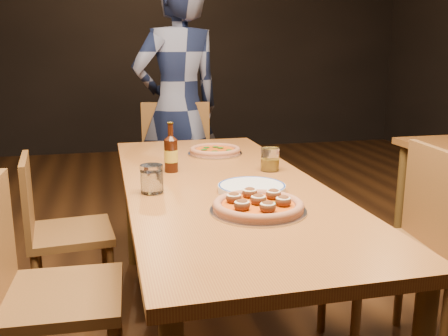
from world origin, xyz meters
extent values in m
plane|color=black|center=(0.00, 4.50, 1.50)|extent=(7.00, 0.00, 7.00)
cube|color=brown|center=(0.00, 0.00, 0.73)|extent=(0.80, 2.00, 0.04)
cylinder|color=#543A18|center=(-0.34, 0.94, 0.35)|extent=(0.06, 0.06, 0.71)
cylinder|color=#543A18|center=(0.34, 0.94, 0.35)|extent=(0.06, 0.06, 0.71)
cylinder|color=#543A18|center=(1.36, 0.74, 0.35)|extent=(0.06, 0.06, 0.71)
cylinder|color=#B7B7BF|center=(0.03, -0.42, 0.75)|extent=(0.34, 0.34, 0.01)
cylinder|color=#B17449|center=(0.03, -0.42, 0.76)|extent=(0.31, 0.31, 0.02)
torus|color=#B17449|center=(0.03, -0.42, 0.77)|extent=(0.32, 0.32, 0.03)
cylinder|color=#BC3E0B|center=(0.03, -0.42, 0.78)|extent=(0.25, 0.25, 0.00)
cylinder|color=#B7B7BF|center=(0.10, 0.56, 0.75)|extent=(0.29, 0.29, 0.01)
cylinder|color=#B17449|center=(0.10, 0.56, 0.76)|extent=(0.27, 0.27, 0.02)
torus|color=#B17449|center=(0.10, 0.56, 0.77)|extent=(0.27, 0.27, 0.03)
cylinder|color=#BC3E0B|center=(0.10, 0.56, 0.77)|extent=(0.21, 0.21, 0.00)
cylinder|color=white|center=(0.08, -0.17, 0.76)|extent=(0.27, 0.27, 0.03)
cylinder|color=black|center=(-0.18, 0.22, 0.82)|extent=(0.06, 0.06, 0.15)
cylinder|color=black|center=(-0.18, 0.22, 0.93)|extent=(0.02, 0.02, 0.07)
cylinder|color=gold|center=(-0.18, 0.22, 0.82)|extent=(0.06, 0.06, 0.06)
cylinder|color=white|center=(-0.30, -0.10, 0.81)|extent=(0.09, 0.09, 0.11)
cylinder|color=#976A11|center=(0.26, 0.14, 0.80)|extent=(0.08, 0.08, 0.11)
imported|color=black|center=(0.03, 1.40, 0.90)|extent=(0.76, 0.62, 1.79)
camera|label=1|loc=(-0.46, -1.98, 1.30)|focal=40.00mm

